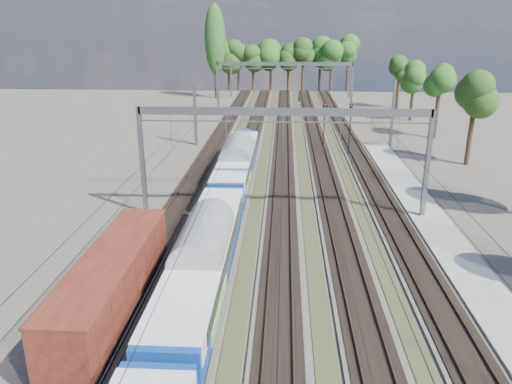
# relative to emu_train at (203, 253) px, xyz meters

# --- Properties ---
(track_bed) EXTENTS (21.00, 130.00, 0.34)m
(track_bed) POSITION_rel_emu_train_xyz_m (4.50, 27.88, -2.51)
(track_bed) COLOR #47423A
(track_bed) RESTS_ON ground
(platform) EXTENTS (3.00, 70.00, 0.30)m
(platform) POSITION_rel_emu_train_xyz_m (16.50, 2.88, -2.45)
(platform) COLOR gray
(platform) RESTS_ON ground
(catenary) EXTENTS (25.65, 130.00, 9.00)m
(catenary) POSITION_rel_emu_train_xyz_m (4.83, 35.57, 3.79)
(catenary) COLOR slate
(catenary) RESTS_ON ground
(tree_belt) EXTENTS (39.03, 101.15, 11.33)m
(tree_belt) POSITION_rel_emu_train_xyz_m (10.56, 77.68, 5.26)
(tree_belt) COLOR black
(tree_belt) RESTS_ON ground
(poplar) EXTENTS (4.40, 4.40, 19.04)m
(poplar) POSITION_rel_emu_train_xyz_m (-10.00, 80.88, 9.28)
(poplar) COLOR black
(poplar) RESTS_ON ground
(emu_train) EXTENTS (3.03, 64.00, 4.43)m
(emu_train) POSITION_rel_emu_train_xyz_m (0.00, 0.00, 0.00)
(emu_train) COLOR black
(emu_train) RESTS_ON ground
(freight_boxcar) EXTENTS (2.84, 13.71, 3.53)m
(freight_boxcar) POSITION_rel_emu_train_xyz_m (-4.50, -2.64, -0.45)
(freight_boxcar) COLOR black
(freight_boxcar) RESTS_ON ground
(worker) EXTENTS (0.42, 0.60, 1.57)m
(worker) POSITION_rel_emu_train_xyz_m (7.51, 75.48, -1.82)
(worker) COLOR black
(worker) RESTS_ON ground
(signal_near) EXTENTS (0.40, 0.37, 5.61)m
(signal_near) POSITION_rel_emu_train_xyz_m (9.68, 37.50, 0.95)
(signal_near) COLOR black
(signal_near) RESTS_ON ground
(signal_far) EXTENTS (0.40, 0.36, 6.28)m
(signal_far) POSITION_rel_emu_train_xyz_m (12.40, 33.06, 1.37)
(signal_far) COLOR black
(signal_far) RESTS_ON ground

